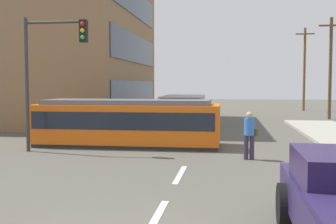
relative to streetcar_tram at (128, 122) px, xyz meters
The scene contains 12 objects.
ground_plane 3.41m from the streetcar_tram, 26.68° to the right, with size 120.00×120.00×0.00m, color #515046.
lane_stripe_1 9.95m from the streetcar_tram, 72.92° to the right, with size 0.16×2.40×0.01m, color silver.
lane_stripe_2 6.27m from the streetcar_tram, 61.98° to the right, with size 0.16×2.40×0.01m, color silver.
lane_stripe_3 6.74m from the streetcar_tram, 64.15° to the left, with size 0.16×2.40×0.01m, color silver.
lane_stripe_4 12.39m from the streetcar_tram, 76.38° to the left, with size 0.16×2.40×0.01m, color silver.
corner_building 16.68m from the streetcar_tram, 133.88° to the left, with size 17.47×14.88×12.80m.
streetcar_tram is the anchor object (origin of this frame).
city_bus 8.60m from the streetcar_tram, 80.00° to the left, with size 2.71×5.96×1.93m.
pedestrian_crossing 5.67m from the streetcar_tram, 28.03° to the right, with size 0.49×0.36×1.67m.
traffic_light_mast 4.18m from the streetcar_tram, 139.95° to the right, with size 2.53×0.33×5.17m.
utility_pole_far 19.86m from the streetcar_tram, 52.97° to the left, with size 1.80×0.24×7.65m.
utility_pole_distant 28.68m from the streetcar_tram, 65.75° to the left, with size 1.80×0.24×8.26m.
Camera 1 is at (1.39, -5.82, 2.60)m, focal length 44.48 mm.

